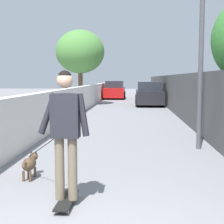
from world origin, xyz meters
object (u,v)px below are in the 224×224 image
tree_left_near (80,52)px  skateboard (67,200)px  person_skateboarder (65,125)px  car_far (115,90)px  lamp_post (202,17)px  dog (30,163)px  car_near (149,94)px

tree_left_near → skateboard: tree_left_near is taller
person_skateboarder → car_far: 24.32m
lamp_post → dog: size_ratio=3.24×
tree_left_near → lamp_post: (-13.34, -5.13, -0.26)m
lamp_post → skateboard: bearing=146.4°
car_near → dog: bearing=170.1°
tree_left_near → person_skateboarder: bearing=-171.5°
lamp_post → skateboard: lamp_post is taller
person_skateboarder → tree_left_near: bearing=8.5°
lamp_post → car_far: size_ratio=1.18×
person_skateboarder → dog: (1.16, 0.88, -0.86)m
skateboard → person_skateboarder: size_ratio=0.45×
skateboard → dog: dog is taller
car_near → car_far: size_ratio=1.08×
lamp_post → dog: (-2.69, 3.44, -2.95)m
person_skateboarder → lamp_post: bearing=-33.6°
skateboard → person_skateboarder: person_skateboarder is taller
car_far → tree_left_near: bearing=165.3°
car_near → tree_left_near: bearing=93.3°
skateboard → car_far: (24.31, 0.70, 0.65)m
dog → car_near: bearing=-9.9°
person_skateboarder → car_near: size_ratio=0.40×
lamp_post → person_skateboarder: bearing=146.4°
lamp_post → skateboard: size_ratio=5.95×
tree_left_near → car_far: size_ratio=1.21×
tree_left_near → person_skateboarder: (-17.20, -2.57, -2.35)m
lamp_post → car_far: (20.46, 3.26, -2.51)m
lamp_post → car_near: (13.60, 0.60, -2.51)m
person_skateboarder → skateboard: bearing=14.0°
tree_left_near → car_far: (7.11, -1.86, -2.77)m
tree_left_near → skateboard: size_ratio=6.11×
tree_left_near → person_skateboarder: tree_left_near is taller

